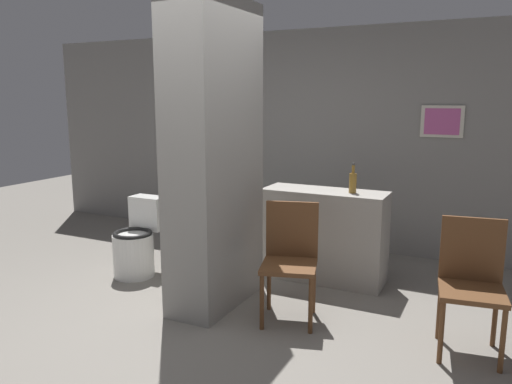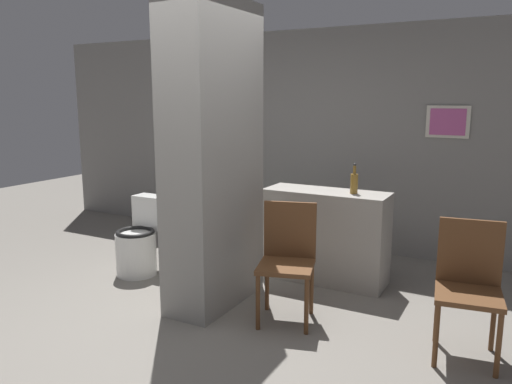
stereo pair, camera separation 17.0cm
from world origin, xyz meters
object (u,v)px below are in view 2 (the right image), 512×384
chair_near_pillar (288,256)px  chair_by_doorway (469,282)px  toilet (140,242)px  bicycle (232,227)px  bottle_tall (354,182)px

chair_near_pillar → chair_by_doorway: 1.37m
toilet → bicycle: bearing=54.6°
toilet → bicycle: toilet is taller
toilet → chair_near_pillar: size_ratio=0.82×
toilet → chair_by_doorway: bearing=-3.6°
chair_by_doorway → bicycle: 2.77m
chair_near_pillar → bottle_tall: size_ratio=3.30×
bottle_tall → chair_by_doorway: bearing=-38.8°
chair_near_pillar → bottle_tall: bottle_tall is taller
bottle_tall → chair_near_pillar: bearing=-104.1°
chair_by_doorway → bicycle: size_ratio=0.56×
chair_by_doorway → bottle_tall: bearing=133.3°
chair_by_doorway → bicycle: chair_by_doorway is taller
chair_near_pillar → bottle_tall: 1.10m
toilet → bicycle: size_ratio=0.46×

